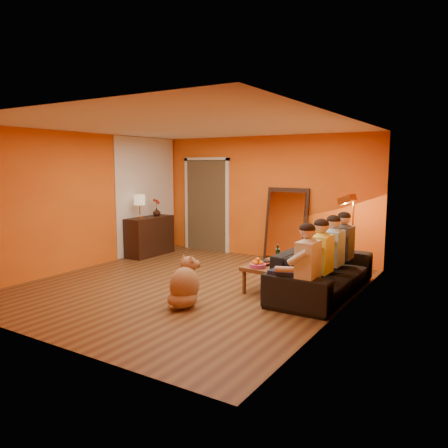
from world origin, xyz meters
The scene contains 27 objects.
room_shell centered at (0.00, 0.37, 1.30)m, with size 5.00×5.50×2.60m.
white_accent centered at (-2.48, 1.75, 1.30)m, with size 0.02×1.90×2.58m, color white.
doorway_recess centered at (-1.50, 2.83, 1.05)m, with size 1.06×0.30×2.10m, color #3F2D19.
door_jamb_left centered at (-2.07, 2.71, 1.05)m, with size 0.08×0.06×2.20m, color white.
door_jamb_right centered at (-0.93, 2.71, 1.05)m, with size 0.08×0.06×2.20m, color white.
door_header centered at (-1.50, 2.71, 2.12)m, with size 1.22×0.06×0.08m, color white.
mirror_frame centered at (0.55, 2.63, 0.76)m, with size 0.92×0.06×1.52m, color black.
mirror_glass centered at (0.55, 2.59, 0.76)m, with size 0.78×0.02×1.36m, color white.
sideboard centered at (-2.24, 1.55, 0.42)m, with size 0.44×1.18×0.85m, color black.
table_lamp centered at (-2.24, 1.25, 1.10)m, with size 0.24×0.24×0.51m, color beige, non-canonical shape.
sofa centered at (2.00, 0.76, 0.35)m, with size 0.95×2.42×0.71m, color black.
coffee_table centered at (1.27, 0.62, 0.21)m, with size 0.62×1.22×0.42m, color brown, non-canonical shape.
floor_lamp centered at (2.10, 2.00, 0.72)m, with size 0.30×0.24×1.44m, color #B47234, non-canonical shape.
dog centered at (0.58, -0.92, 0.36)m, with size 0.40×0.62×0.73m, color #AA744C, non-canonical shape.
person_far_left centered at (2.13, -0.24, 0.61)m, with size 0.70×0.44×1.22m, color beige, non-canonical shape.
person_mid_left centered at (2.13, 0.31, 0.61)m, with size 0.70×0.44×1.22m, color #E5E54C, non-canonical shape.
person_mid_right centered at (2.13, 0.86, 0.61)m, with size 0.70×0.44×1.22m, color #95C0E6, non-canonical shape.
person_far_right centered at (2.13, 1.41, 0.61)m, with size 0.70×0.44×1.22m, color #2F2F33, non-canonical shape.
fruit_bowl centered at (1.17, 0.17, 0.50)m, with size 0.26×0.26×0.16m, color #C64684, non-canonical shape.
wine_bottle centered at (1.32, 0.57, 0.58)m, with size 0.07×0.07×0.31m, color black.
tumbler centered at (1.39, 0.74, 0.47)m, with size 0.11×0.11×0.10m, color #B27F3F.
laptop centered at (1.45, 0.97, 0.43)m, with size 0.31×0.20×0.02m, color black.
book_lower centered at (1.09, 0.42, 0.43)m, with size 0.17×0.22×0.02m, color black.
book_mid centered at (1.10, 0.43, 0.45)m, with size 0.19×0.26×0.02m, color #A41F12.
book_upper centered at (1.09, 0.41, 0.47)m, with size 0.15×0.20×0.02m, color black.
vase centered at (-2.24, 1.80, 0.94)m, with size 0.17×0.17×0.18m, color black.
flowers centered at (-2.24, 1.80, 1.17)m, with size 0.17×0.17×0.39m, color #A41F12, non-canonical shape.
Camera 1 is at (4.19, -5.67, 1.98)m, focal length 35.00 mm.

